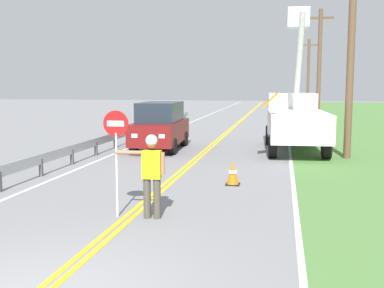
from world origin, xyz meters
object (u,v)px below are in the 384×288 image
object	(u,v)px
utility_pole_far	(308,74)
traffic_cone_lead	(233,173)
oncoming_suv_nearest	(160,126)
utility_pole_near	(351,39)
utility_bucket_truck	(295,118)
stop_sign_paddle	(116,139)
utility_pole_mid	(319,65)
flagger_worker	(151,171)

from	to	relation	value
utility_pole_far	traffic_cone_lead	world-z (taller)	utility_pole_far
utility_pole_far	traffic_cone_lead	distance (m)	40.07
oncoming_suv_nearest	utility_pole_near	world-z (taller)	utility_pole_near
oncoming_suv_nearest	utility_pole_far	bearing A→B (deg)	76.39
utility_bucket_truck	stop_sign_paddle	bearing A→B (deg)	-108.92
oncoming_suv_nearest	utility_pole_far	xyz separation A→B (m)	(7.92, 32.73, 2.92)
utility_pole_mid	traffic_cone_lead	size ratio (longest dim) A/B	11.44
utility_bucket_truck	utility_pole_far	xyz separation A→B (m)	(2.10, 31.76, 2.55)
stop_sign_paddle	utility_pole_far	bearing A→B (deg)	81.98
flagger_worker	utility_pole_far	size ratio (longest dim) A/B	0.24
utility_pole_near	stop_sign_paddle	bearing A→B (deg)	-121.87
flagger_worker	utility_pole_mid	xyz separation A→B (m)	(5.17, 24.99, 3.14)
utility_bucket_truck	traffic_cone_lead	distance (m)	8.24
utility_pole_mid	utility_bucket_truck	bearing A→B (deg)	-98.19
utility_pole_mid	utility_pole_far	world-z (taller)	utility_pole_mid
utility_bucket_truck	utility_pole_mid	world-z (taller)	utility_pole_mid
utility_pole_near	utility_bucket_truck	bearing A→B (deg)	133.79
stop_sign_paddle	oncoming_suv_nearest	xyz separation A→B (m)	(-1.79, 10.81, -0.65)
oncoming_suv_nearest	traffic_cone_lead	xyz separation A→B (m)	(3.93, -6.97, -0.72)
stop_sign_paddle	oncoming_suv_nearest	distance (m)	10.97
traffic_cone_lead	utility_bucket_truck	bearing A→B (deg)	76.57
flagger_worker	utility_pole_near	xyz separation A→B (m)	(5.26, 9.67, 3.53)
utility_pole_far	traffic_cone_lead	bearing A→B (deg)	-95.74
utility_bucket_truck	utility_pole_mid	xyz separation A→B (m)	(1.91, 13.24, 2.75)
flagger_worker	utility_pole_mid	distance (m)	25.71
utility_pole_mid	traffic_cone_lead	distance (m)	21.86
utility_pole_far	flagger_worker	bearing A→B (deg)	-97.03
utility_bucket_truck	utility_pole_near	size ratio (longest dim) A/B	0.79
flagger_worker	utility_pole_near	distance (m)	11.56
utility_pole_near	flagger_worker	bearing A→B (deg)	-118.55
traffic_cone_lead	stop_sign_paddle	bearing A→B (deg)	-119.17
flagger_worker	utility_pole_mid	size ratio (longest dim) A/B	0.23
traffic_cone_lead	flagger_worker	bearing A→B (deg)	-109.81
utility_pole_far	oncoming_suv_nearest	bearing A→B (deg)	-103.61
stop_sign_paddle	utility_pole_mid	bearing A→B (deg)	76.64
stop_sign_paddle	oncoming_suv_nearest	bearing A→B (deg)	99.40
stop_sign_paddle	utility_pole_far	world-z (taller)	utility_pole_far
utility_bucket_truck	utility_pole_mid	size ratio (longest dim) A/B	0.86
flagger_worker	traffic_cone_lead	xyz separation A→B (m)	(1.37, 3.81, -0.71)
flagger_worker	utility_pole_near	bearing A→B (deg)	61.45
utility_bucket_truck	utility_pole_far	world-z (taller)	utility_pole_far
stop_sign_paddle	utility_pole_far	distance (m)	44.03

